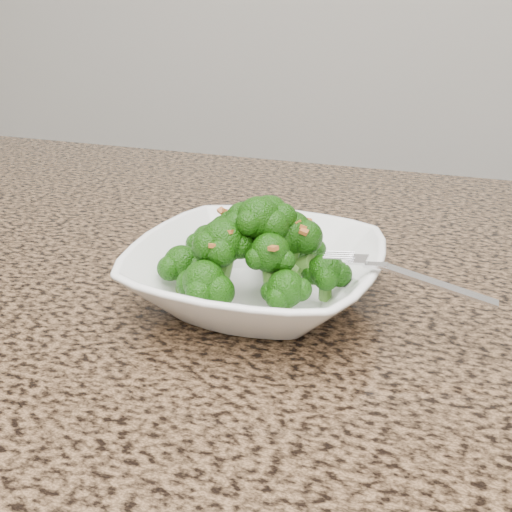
% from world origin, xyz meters
% --- Properties ---
extents(granite_counter, '(1.64, 1.04, 0.03)m').
position_xyz_m(granite_counter, '(0.00, 0.30, 0.89)').
color(granite_counter, brown).
rests_on(granite_counter, cabinet).
extents(bowl, '(0.25, 0.25, 0.06)m').
position_xyz_m(bowl, '(0.12, 0.29, 0.93)').
color(bowl, white).
rests_on(bowl, granite_counter).
extents(broccoli_pile, '(0.21, 0.21, 0.07)m').
position_xyz_m(broccoli_pile, '(0.12, 0.29, 0.99)').
color(broccoli_pile, '#174D08').
rests_on(broccoli_pile, bowl).
extents(garlic_topping, '(0.13, 0.13, 0.01)m').
position_xyz_m(garlic_topping, '(0.12, 0.29, 1.03)').
color(garlic_topping, '#B4652B').
rests_on(garlic_topping, broccoli_pile).
extents(fork, '(0.17, 0.03, 0.01)m').
position_xyz_m(fork, '(0.24, 0.27, 0.96)').
color(fork, silver).
rests_on(fork, bowl).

